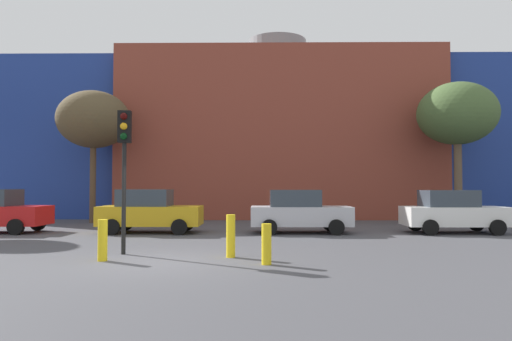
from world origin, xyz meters
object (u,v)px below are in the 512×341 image
object	(u,v)px
bare_tree_2	(94,120)
parked_car_3	(453,212)
bare_tree_1	(457,114)
bollard_yellow_2	(103,240)
traffic_light_island	(124,149)
bollard_yellow_1	(231,236)
bollard_yellow_0	(266,244)
parked_car_1	(150,211)
parked_car_2	(299,211)

from	to	relation	value
bare_tree_2	parked_car_3	bearing A→B (deg)	-17.20
parked_car_3	bare_tree_1	bearing A→B (deg)	64.79
bare_tree_1	bollard_yellow_2	world-z (taller)	bare_tree_1
parked_car_3	bollard_yellow_2	world-z (taller)	parked_car_3
traffic_light_island	bare_tree_1	size ratio (longest dim) A/B	0.55
bollard_yellow_1	bollard_yellow_0	bearing A→B (deg)	-50.36
bollard_yellow_0	bollard_yellow_1	xyz separation A→B (m)	(-0.94, 1.14, 0.08)
parked_car_1	bare_tree_1	xyz separation A→B (m)	(14.72, 4.99, 4.74)
parked_car_3	bare_tree_2	bearing A→B (deg)	162.80
traffic_light_island	bare_tree_2	world-z (taller)	bare_tree_2
parked_car_3	bollard_yellow_2	xyz separation A→B (m)	(-11.82, -7.20, -0.34)
parked_car_1	traffic_light_island	size ratio (longest dim) A/B	1.02
bare_tree_2	bollard_yellow_0	xyz separation A→B (m)	(8.95, -12.83, -4.89)
traffic_light_island	bare_tree_1	xyz separation A→B (m)	(13.99, 11.03, 2.67)
bollard_yellow_0	parked_car_1	bearing A→B (deg)	121.51
parked_car_1	parked_car_2	distance (m)	6.14
parked_car_1	parked_car_2	bearing A→B (deg)	0.00
parked_car_3	bollard_yellow_1	size ratio (longest dim) A/B	3.54
bare_tree_2	bollard_yellow_1	xyz separation A→B (m)	(8.01, -11.69, -4.82)
traffic_light_island	bollard_yellow_2	size ratio (longest dim) A/B	3.83
parked_car_2	bollard_yellow_0	bearing A→B (deg)	-100.46
bollard_yellow_1	parked_car_1	bearing A→B (deg)	119.92
parked_car_2	bollard_yellow_2	size ratio (longest dim) A/B	3.86
bare_tree_1	parked_car_1	bearing A→B (deg)	-161.28
bollard_yellow_1	bollard_yellow_2	size ratio (longest dim) A/B	1.08
parked_car_2	parked_car_3	bearing A→B (deg)	-0.00
parked_car_1	parked_car_3	bearing A→B (deg)	-0.00
bare_tree_2	bollard_yellow_2	size ratio (longest dim) A/B	6.59
bare_tree_1	bollard_yellow_1	distance (m)	16.69
bare_tree_1	bollard_yellow_0	xyz separation A→B (m)	(-10.01, -12.68, -5.13)
parked_car_3	traffic_light_island	bearing A→B (deg)	-152.56
parked_car_1	traffic_light_island	world-z (taller)	traffic_light_island
parked_car_1	bare_tree_2	bearing A→B (deg)	129.48
traffic_light_island	bollard_yellow_0	xyz separation A→B (m)	(3.98, -1.65, -2.46)
bollard_yellow_2	bollard_yellow_0	bearing A→B (deg)	-6.81
parked_car_3	traffic_light_island	xyz separation A→B (m)	(-11.64, -6.04, 2.09)
parked_car_3	bare_tree_1	world-z (taller)	bare_tree_1
parked_car_2	bare_tree_2	world-z (taller)	bare_tree_2
traffic_light_island	bollard_yellow_2	xyz separation A→B (m)	(-0.19, -1.15, -2.43)
parked_car_3	bollard_yellow_2	bearing A→B (deg)	-148.67
bollard_yellow_0	bollard_yellow_2	distance (m)	4.20
bollard_yellow_2	traffic_light_island	bearing A→B (deg)	80.87
bare_tree_2	bollard_yellow_2	xyz separation A→B (m)	(4.79, -12.34, -4.86)
traffic_light_island	bollard_yellow_1	bearing A→B (deg)	74.06
bare_tree_2	bollard_yellow_0	world-z (taller)	bare_tree_2
traffic_light_island	bare_tree_1	bearing A→B (deg)	121.86
parked_car_3	bollard_yellow_1	bearing A→B (deg)	-142.70
parked_car_3	bollard_yellow_0	distance (m)	10.86
bollard_yellow_1	bare_tree_2	bearing A→B (deg)	124.40
traffic_light_island	bollard_yellow_2	world-z (taller)	traffic_light_island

